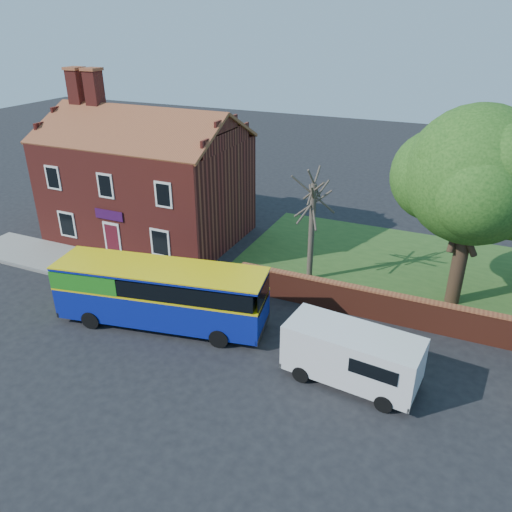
% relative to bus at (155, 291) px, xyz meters
% --- Properties ---
extents(ground, '(120.00, 120.00, 0.00)m').
position_rel_bus_xyz_m(ground, '(0.37, -2.36, -1.73)').
color(ground, black).
rests_on(ground, ground).
extents(pavement, '(18.00, 3.50, 0.12)m').
position_rel_bus_xyz_m(pavement, '(-6.63, 3.39, -1.67)').
color(pavement, gray).
rests_on(pavement, ground).
extents(kerb, '(18.00, 0.15, 0.14)m').
position_rel_bus_xyz_m(kerb, '(-6.63, 1.64, -1.66)').
color(kerb, slate).
rests_on(kerb, ground).
extents(grass_strip, '(26.00, 12.00, 0.04)m').
position_rel_bus_xyz_m(grass_strip, '(13.37, 10.64, -1.71)').
color(grass_strip, '#426B28').
rests_on(grass_strip, ground).
extents(shop_building, '(12.30, 8.13, 10.50)m').
position_rel_bus_xyz_m(shop_building, '(-6.66, 9.14, 1.68)').
color(shop_building, maroon).
rests_on(shop_building, ground).
extents(boundary_wall, '(22.00, 0.38, 1.60)m').
position_rel_bus_xyz_m(boundary_wall, '(13.37, 4.64, -0.92)').
color(boundary_wall, maroon).
rests_on(boundary_wall, ground).
extents(bus, '(10.31, 4.28, 3.05)m').
position_rel_bus_xyz_m(bus, '(0.00, 0.00, 0.00)').
color(bus, '#0D1D93').
rests_on(bus, ground).
extents(van_near, '(5.57, 2.70, 2.36)m').
position_rel_bus_xyz_m(van_near, '(9.66, -0.45, -0.41)').
color(van_near, white).
rests_on(van_near, ground).
extents(large_tree, '(8.28, 6.55, 10.10)m').
position_rel_bus_xyz_m(large_tree, '(13.03, 8.07, 4.88)').
color(large_tree, black).
rests_on(large_tree, ground).
extents(bare_tree, '(2.31, 2.75, 6.15)m').
position_rel_bus_xyz_m(bare_tree, '(5.32, 7.29, 1.42)').
color(bare_tree, '#4C4238').
rests_on(bare_tree, ground).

